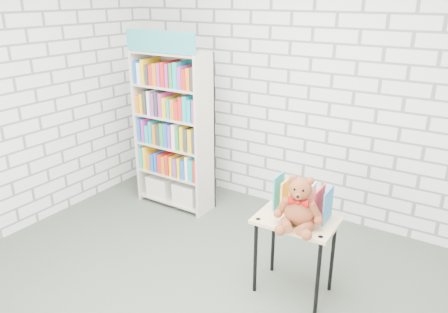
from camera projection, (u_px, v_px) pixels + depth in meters
The scene contains 6 objects.
ground at pixel (197, 309), 3.37m from camera, with size 4.50×4.50×0.00m, color #454D41.
room_shell at pixel (191, 79), 2.74m from camera, with size 4.52×4.02×2.81m.
bookshelf at pixel (174, 130), 4.77m from camera, with size 0.87×0.34×1.95m.
display_table at pixel (296, 229), 3.39m from camera, with size 0.62×0.44×0.66m.
table_books at pixel (302, 199), 3.39m from camera, with size 0.43×0.20×0.26m.
teddy_bear at pixel (299, 207), 3.20m from camera, with size 0.36×0.35×0.40m.
Camera 1 is at (1.65, -2.19, 2.29)m, focal length 35.00 mm.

